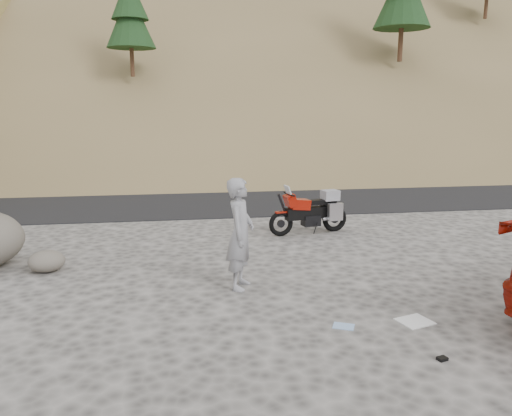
# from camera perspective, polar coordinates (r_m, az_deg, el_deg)

# --- Properties ---
(ground) EXTENTS (140.00, 140.00, 0.00)m
(ground) POSITION_cam_1_polar(r_m,az_deg,el_deg) (8.51, 6.93, -9.09)
(ground) COLOR #454340
(ground) RESTS_ON ground
(road) EXTENTS (120.00, 7.00, 0.05)m
(road) POSITION_cam_1_polar(r_m,az_deg,el_deg) (17.06, -1.18, 1.44)
(road) COLOR black
(road) RESTS_ON ground
(hillside) EXTENTS (120.00, 73.00, 46.72)m
(hillside) POSITION_cam_1_polar(r_m,az_deg,el_deg) (49.25, -6.53, 20.88)
(hillside) COLOR brown
(hillside) RESTS_ON ground
(motorcycle) EXTENTS (2.02, 0.83, 1.22)m
(motorcycle) POSITION_cam_1_polar(r_m,az_deg,el_deg) (11.95, 6.46, -0.46)
(motorcycle) COLOR black
(motorcycle) RESTS_ON ground
(man) EXTENTS (0.65, 0.79, 1.86)m
(man) POSITION_cam_1_polar(r_m,az_deg,el_deg) (8.50, -1.75, -9.02)
(man) COLOR gray
(man) RESTS_ON ground
(small_rock) EXTENTS (0.77, 0.72, 0.39)m
(small_rock) POSITION_cam_1_polar(r_m,az_deg,el_deg) (9.98, -22.81, -5.62)
(small_rock) COLOR #504A44
(small_rock) RESTS_ON ground
(gear_white_cloth) EXTENTS (0.54, 0.50, 0.01)m
(gear_white_cloth) POSITION_cam_1_polar(r_m,az_deg,el_deg) (7.55, 17.69, -12.24)
(gear_white_cloth) COLOR white
(gear_white_cloth) RESTS_ON ground
(gear_glove_b) EXTENTS (0.14, 0.12, 0.04)m
(gear_glove_b) POSITION_cam_1_polar(r_m,az_deg,el_deg) (6.62, 20.51, -15.83)
(gear_glove_b) COLOR black
(gear_glove_b) RESTS_ON ground
(gear_blue_cloth) EXTENTS (0.35, 0.31, 0.01)m
(gear_blue_cloth) POSITION_cam_1_polar(r_m,az_deg,el_deg) (7.17, 9.98, -13.17)
(gear_blue_cloth) COLOR #8DAEDA
(gear_blue_cloth) RESTS_ON ground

